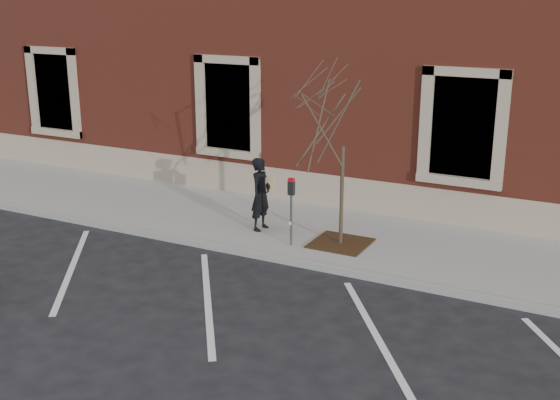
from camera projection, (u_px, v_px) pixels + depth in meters
The scene contains 9 objects.
ground at pixel (266, 259), 14.35m from camera, with size 120.00×120.00×0.00m, color #28282B.
sidewalk_near at pixel (303, 230), 15.82m from camera, with size 40.00×3.50×0.15m, color #9C9892.
curb_near at pixel (265, 256), 14.29m from camera, with size 40.00×0.12×0.15m, color #9E9E99.
parking_stripes at pixel (208, 299), 12.48m from camera, with size 28.00×4.40×0.01m, color silver, non-canonical shape.
building_civic at pixel (397, 37), 19.77m from camera, with size 40.00×8.62×8.00m.
man at pixel (261, 194), 15.44m from camera, with size 0.59×0.39×1.63m, color black.
parking_meter at pixel (291, 199), 14.41m from camera, with size 0.13×0.10×1.45m.
tree_grate at pixel (340, 243), 14.76m from camera, with size 1.16×1.16×0.03m, color #3B2413.
sapling at pixel (344, 119), 14.00m from camera, with size 2.29×2.29×3.81m.
Camera 1 is at (6.43, -11.75, 5.29)m, focal length 45.00 mm.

